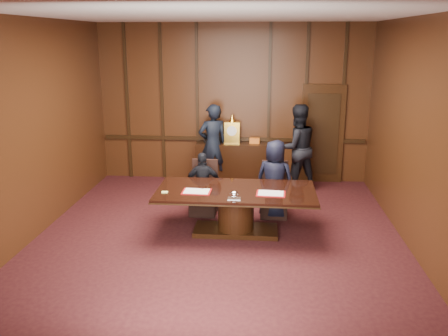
# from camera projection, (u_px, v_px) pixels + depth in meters

# --- Properties ---
(room) EXTENTS (7.00, 7.04, 3.50)m
(room) POSITION_uv_depth(u_px,v_px,m) (223.00, 135.00, 7.34)
(room) COLOR black
(room) RESTS_ON ground
(sideboard) EXTENTS (1.60, 0.45, 1.54)m
(sideboard) POSITION_uv_depth(u_px,v_px,m) (232.00, 161.00, 10.68)
(sideboard) COLOR black
(sideboard) RESTS_ON ground
(conference_table) EXTENTS (2.62, 1.32, 0.76)m
(conference_table) POSITION_uv_depth(u_px,v_px,m) (236.00, 204.00, 7.85)
(conference_table) COLOR black
(conference_table) RESTS_ON ground
(folder_left) EXTENTS (0.47, 0.34, 0.02)m
(folder_left) POSITION_uv_depth(u_px,v_px,m) (197.00, 191.00, 7.68)
(folder_left) COLOR #A10E10
(folder_left) RESTS_ON conference_table
(folder_right) EXTENTS (0.48, 0.35, 0.02)m
(folder_right) POSITION_uv_depth(u_px,v_px,m) (271.00, 194.00, 7.57)
(folder_right) COLOR #A10E10
(folder_right) RESTS_ON conference_table
(inkstand) EXTENTS (0.20, 0.14, 0.12)m
(inkstand) POSITION_uv_depth(u_px,v_px,m) (234.00, 195.00, 7.34)
(inkstand) COLOR white
(inkstand) RESTS_ON conference_table
(notepad) EXTENTS (0.11, 0.09, 0.01)m
(notepad) POSITION_uv_depth(u_px,v_px,m) (165.00, 192.00, 7.65)
(notepad) COLOR #F7F879
(notepad) RESTS_ON conference_table
(chair_left) EXTENTS (0.50, 0.50, 0.99)m
(chair_left) POSITION_uv_depth(u_px,v_px,m) (204.00, 198.00, 8.81)
(chair_left) COLOR black
(chair_left) RESTS_ON ground
(chair_right) EXTENTS (0.49, 0.49, 0.99)m
(chair_right) POSITION_uv_depth(u_px,v_px,m) (274.00, 200.00, 8.70)
(chair_right) COLOR black
(chair_right) RESTS_ON ground
(signatory_left) EXTENTS (0.73, 0.39, 1.18)m
(signatory_left) POSITION_uv_depth(u_px,v_px,m) (203.00, 184.00, 8.65)
(signatory_left) COLOR black
(signatory_left) RESTS_ON ground
(signatory_right) EXTENTS (0.80, 0.64, 1.43)m
(signatory_right) POSITION_uv_depth(u_px,v_px,m) (275.00, 179.00, 8.51)
(signatory_right) COLOR black
(signatory_right) RESTS_ON ground
(witness_left) EXTENTS (0.77, 0.64, 1.79)m
(witness_left) POSITION_uv_depth(u_px,v_px,m) (213.00, 145.00, 10.44)
(witness_left) COLOR black
(witness_left) RESTS_ON ground
(witness_right) EXTENTS (1.09, 0.98, 1.85)m
(witness_right) POSITION_uv_depth(u_px,v_px,m) (297.00, 148.00, 10.01)
(witness_right) COLOR black
(witness_right) RESTS_ON ground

